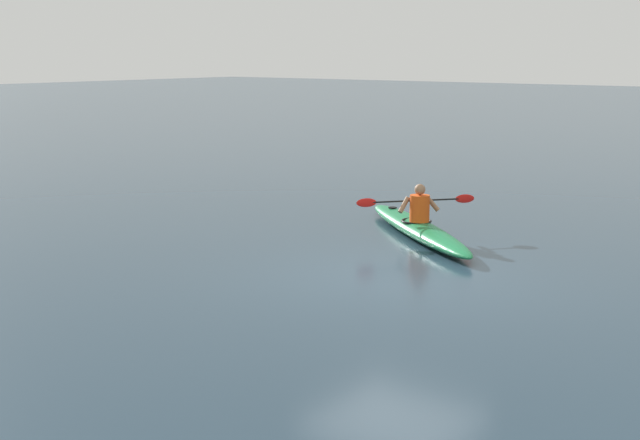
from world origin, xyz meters
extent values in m
plane|color=#233847|center=(0.00, 0.00, 0.00)|extent=(160.00, 160.00, 0.00)
ellipsoid|color=#19723F|center=(1.41, -2.89, 0.15)|extent=(4.48, 3.74, 0.31)
torus|color=black|center=(1.47, -2.94, 0.29)|extent=(0.84, 0.84, 0.04)
cylinder|color=black|center=(2.63, -3.86, 0.30)|extent=(0.18, 0.18, 0.02)
cylinder|color=#E04C14|center=(1.34, -2.83, 0.57)|extent=(0.38, 0.38, 0.52)
sphere|color=#936B4C|center=(1.34, -2.83, 0.94)|extent=(0.21, 0.21, 0.21)
cylinder|color=black|center=(1.50, -2.96, 0.69)|extent=(1.28, 1.60, 0.03)
ellipsoid|color=red|center=(2.12, -2.17, 0.69)|extent=(0.28, 0.34, 0.17)
ellipsoid|color=red|center=(0.87, -3.75, 0.69)|extent=(0.28, 0.34, 0.17)
cylinder|color=#936B4C|center=(1.58, -2.66, 0.63)|extent=(0.16, 0.32, 0.34)
cylinder|color=#936B4C|center=(1.22, -3.11, 0.63)|extent=(0.31, 0.20, 0.34)
camera|label=1|loc=(-7.46, 11.49, 3.54)|focal=49.57mm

